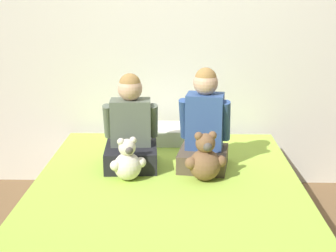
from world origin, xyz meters
name	(u,v)px	position (x,y,z in m)	size (l,w,h in m)	color
wall_behind_bed	(171,25)	(0.00, 1.12, 1.25)	(8.00, 0.06, 2.50)	silver
bed	(167,220)	(0.00, 0.00, 0.22)	(1.56, 1.97, 0.44)	#997F60
child_on_left	(131,131)	(-0.23, 0.31, 0.67)	(0.34, 0.35, 0.58)	black
child_on_right	(204,127)	(0.22, 0.32, 0.70)	(0.34, 0.36, 0.62)	brown
teddy_bear_held_by_left_child	(128,162)	(-0.23, 0.08, 0.55)	(0.20, 0.16, 0.26)	silver
teddy_bear_held_by_right_child	(205,160)	(0.22, 0.08, 0.57)	(0.24, 0.18, 0.29)	brown
pillow_at_headboard	(170,134)	(0.00, 0.80, 0.50)	(0.45, 0.30, 0.11)	silver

